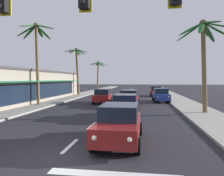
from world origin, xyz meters
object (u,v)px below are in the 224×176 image
sedan_parked_nearest_kerb (161,95)px  storefront_strip_left (11,86)px  sedan_oncoming_far (103,96)px  sedan_parked_mid_kerb (156,91)px  traffic_signal_mast (141,7)px  palm_left_third (77,63)px  palm_left_farthest (98,69)px  sedan_fifth_in_queue (129,98)px  sedan_lead_at_stop_bar (119,123)px  sedan_third_in_queue (125,106)px  palm_right_second (204,44)px  palm_left_second (37,45)px

sedan_parked_nearest_kerb → storefront_strip_left: size_ratio=0.16×
sedan_oncoming_far → sedan_parked_mid_kerb: 13.73m
traffic_signal_mast → sedan_parked_mid_kerb: size_ratio=2.59×
palm_left_third → palm_left_farthest: bearing=87.2°
palm_left_farthest → sedan_parked_nearest_kerb: bearing=-61.2°
sedan_fifth_in_queue → palm_left_third: palm_left_third is taller
sedan_lead_at_stop_bar → palm_left_third: palm_left_third is taller
sedan_oncoming_far → sedan_parked_nearest_kerb: same height
sedan_third_in_queue → palm_right_second: 8.05m
palm_left_second → palm_left_third: (-0.10, 14.52, -0.77)m
sedan_lead_at_stop_bar → palm_left_second: size_ratio=0.51×
storefront_strip_left → sedan_fifth_in_queue: bearing=-5.8°
palm_left_farthest → storefront_strip_left: (-5.01, -26.82, -3.21)m
sedan_parked_mid_kerb → palm_left_second: (-13.33, -15.19, 5.59)m
sedan_third_in_queue → sedan_parked_nearest_kerb: (3.57, 11.50, 0.00)m
sedan_oncoming_far → palm_left_third: size_ratio=0.55×
sedan_lead_at_stop_bar → storefront_strip_left: bearing=135.2°
sedan_third_in_queue → sedan_oncoming_far: size_ratio=0.99×
palm_left_second → palm_right_second: 16.24m
sedan_third_in_queue → palm_left_second: 12.59m
sedan_fifth_in_queue → sedan_parked_nearest_kerb: bearing=54.0°
palm_left_farthest → palm_right_second: bearing=-64.8°
sedan_fifth_in_queue → palm_left_second: bearing=-175.3°
sedan_third_in_queue → sedan_lead_at_stop_bar: bearing=-87.9°
sedan_oncoming_far → palm_left_farthest: palm_left_farthest is taller
sedan_parked_mid_kerb → palm_right_second: (2.54, -18.54, 4.73)m
sedan_oncoming_far → storefront_strip_left: bearing=-174.2°
palm_right_second → sedan_lead_at_stop_bar: bearing=-123.9°
sedan_lead_at_stop_bar → palm_left_farthest: bearing=102.9°
palm_left_farthest → palm_right_second: 35.81m
sedan_fifth_in_queue → palm_left_farthest: (-9.04, 28.24, 4.32)m
sedan_lead_at_stop_bar → palm_right_second: size_ratio=0.59×
sedan_fifth_in_queue → palm_left_farthest: 29.97m
sedan_fifth_in_queue → palm_left_third: bearing=125.4°
sedan_third_in_queue → palm_left_second: size_ratio=0.51×
sedan_oncoming_far → sedan_third_in_queue: bearing=-69.6°
palm_right_second → palm_left_farthest: bearing=115.2°
sedan_oncoming_far → storefront_strip_left: 10.95m
sedan_lead_at_stop_bar → sedan_fifth_in_queue: size_ratio=0.99×
sedan_third_in_queue → storefront_strip_left: size_ratio=0.16×
palm_left_second → sedan_parked_mid_kerb: bearing=48.7°
sedan_third_in_queue → palm_left_third: bearing=116.1°
sedan_parked_mid_kerb → traffic_signal_mast: bearing=-94.6°
sedan_oncoming_far → storefront_strip_left: storefront_strip_left is taller
sedan_third_in_queue → sedan_parked_mid_kerb: same height
palm_right_second → palm_left_third: bearing=131.8°
traffic_signal_mast → sedan_oncoming_far: traffic_signal_mast is taller
sedan_fifth_in_queue → palm_right_second: palm_right_second is taller
sedan_third_in_queue → sedan_parked_mid_kerb: bearing=80.3°
traffic_signal_mast → palm_left_farthest: bearing=103.3°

